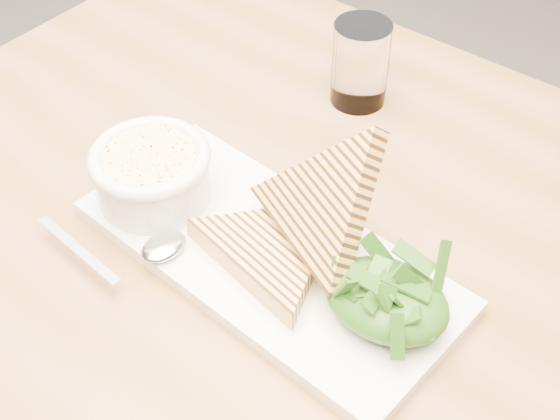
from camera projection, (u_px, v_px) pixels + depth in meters
The scene contains 13 objects.
table_top at pixel (360, 280), 0.74m from camera, with size 1.13×0.75×0.04m, color #8C5D3F.
table_leg_bl at pixel (180, 175), 1.39m from camera, with size 0.06×0.06×0.70m, color #8C5D3F.
platter at pixel (268, 255), 0.72m from camera, with size 0.37×0.17×0.01m, color white.
soup_bowl at pixel (153, 180), 0.75m from camera, with size 0.11×0.11×0.04m, color white.
soup at pixel (150, 159), 0.74m from camera, with size 0.09×0.09×0.01m, color beige.
bowl_rim at pixel (149, 157), 0.73m from camera, with size 0.12×0.12×0.01m, color white.
sandwich_flat at pixel (273, 249), 0.70m from camera, with size 0.17×0.17×0.02m, color #DAAF5C, non-canonical shape.
sandwich_lean at pixel (323, 205), 0.68m from camera, with size 0.17×0.17×0.09m, color #DAAF5C, non-canonical shape.
salad_base at pixel (387, 300), 0.65m from camera, with size 0.11×0.09×0.04m, color #1A490F.
arugula_pile at pixel (388, 295), 0.65m from camera, with size 0.11×0.10×0.05m, color #2B5915, non-canonical shape.
spoon_bowl at pixel (164, 246), 0.71m from camera, with size 0.03×0.05×0.01m, color silver.
spoon_handle at pixel (78, 250), 0.71m from camera, with size 0.11×0.01×0.00m, color silver.
glass_near at pixel (360, 64), 0.87m from camera, with size 0.06×0.06×0.10m, color white.
Camera 1 is at (0.36, -0.53, 1.29)m, focal length 50.00 mm.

